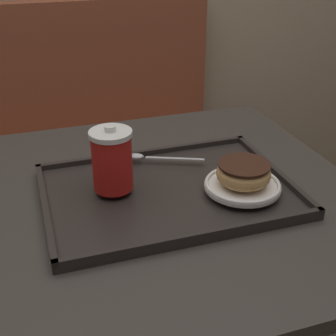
{
  "coord_description": "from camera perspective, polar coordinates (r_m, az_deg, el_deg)",
  "views": [
    {
      "loc": [
        -0.23,
        -0.81,
        1.26
      ],
      "look_at": [
        0.03,
        -0.01,
        0.81
      ],
      "focal_mm": 50.0,
      "sensor_mm": 36.0,
      "label": 1
    }
  ],
  "objects": [
    {
      "name": "booth_bench",
      "position": [
        1.93,
        -11.49,
        -1.9
      ],
      "size": [
        1.2,
        0.44,
        1.0
      ],
      "color": "brown",
      "rests_on": "ground_plane"
    },
    {
      "name": "cafe_table",
      "position": [
        1.09,
        -1.85,
        -11.55
      ],
      "size": [
        0.89,
        0.83,
        0.75
      ],
      "color": "#38332D",
      "rests_on": "ground_plane"
    },
    {
      "name": "serving_tray",
      "position": [
        0.97,
        0.0,
        -2.96
      ],
      "size": [
        0.51,
        0.36,
        0.02
      ],
      "color": "#282321",
      "rests_on": "cafe_table"
    },
    {
      "name": "coffee_cup_front",
      "position": [
        0.93,
        -6.84,
        1.02
      ],
      "size": [
        0.08,
        0.08,
        0.14
      ],
      "color": "red",
      "rests_on": "serving_tray"
    },
    {
      "name": "plate_with_chocolate_donut",
      "position": [
        0.96,
        9.06,
        -2.05
      ],
      "size": [
        0.16,
        0.16,
        0.01
      ],
      "color": "white",
      "rests_on": "serving_tray"
    },
    {
      "name": "donut_chocolate_glazed",
      "position": [
        0.95,
        9.19,
        -0.59
      ],
      "size": [
        0.11,
        0.11,
        0.04
      ],
      "color": "tan",
      "rests_on": "plate_with_chocolate_donut"
    },
    {
      "name": "spoon",
      "position": [
        1.07,
        -2.17,
        1.36
      ],
      "size": [
        0.16,
        0.08,
        0.01
      ],
      "rotation": [
        0.0,
        0.0,
        2.74
      ],
      "color": "silver",
      "rests_on": "serving_tray"
    }
  ]
}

